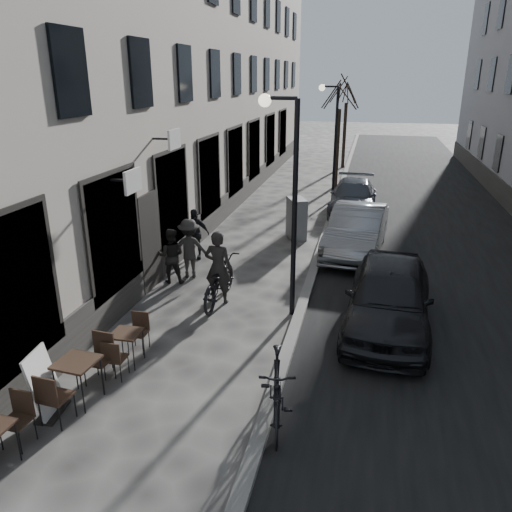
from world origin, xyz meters
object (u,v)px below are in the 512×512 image
at_px(pedestrian_near, 171,256).
at_px(moped, 277,390).
at_px(car_near, 389,296).
at_px(car_mid, 357,230).
at_px(pedestrian_mid, 190,249).
at_px(bicycle, 219,281).
at_px(tree_near, 340,93).
at_px(streetlamp_far, 332,130).
at_px(bistro_set_c, 127,345).
at_px(tree_far, 347,89).
at_px(utility_cabinet, 296,218).
at_px(streetlamp_near, 288,185).
at_px(car_far, 353,197).
at_px(sign_board, 46,389).
at_px(bistro_set_b, 78,377).
at_px(pedestrian_far, 194,234).

height_order(pedestrian_near, moped, pedestrian_near).
bearing_deg(pedestrian_near, car_near, 156.82).
distance_m(pedestrian_near, car_mid, 6.10).
xyz_separation_m(pedestrian_mid, car_mid, (4.53, 3.18, -0.10)).
bearing_deg(bicycle, tree_near, -95.88).
relative_size(streetlamp_far, car_near, 1.11).
bearing_deg(bistro_set_c, tree_far, 82.26).
relative_size(utility_cabinet, pedestrian_near, 0.93).
distance_m(streetlamp_near, pedestrian_near, 4.34).
xyz_separation_m(bistro_set_c, car_far, (3.85, 12.89, 0.25)).
bearing_deg(bistro_set_c, streetlamp_far, 78.63).
xyz_separation_m(pedestrian_near, car_mid, (4.90, 3.64, -0.02)).
xyz_separation_m(streetlamp_near, car_far, (1.17, 9.98, -2.49)).
xyz_separation_m(tree_near, car_far, (1.10, -5.02, -4.00)).
bearing_deg(car_far, utility_cabinet, -114.14).
xyz_separation_m(sign_board, utility_cabinet, (2.67, 10.67, 0.24)).
relative_size(bistro_set_b, pedestrian_mid, 0.97).
distance_m(streetlamp_far, bistro_set_b, 16.72).
height_order(streetlamp_far, sign_board, streetlamp_far).
height_order(tree_near, pedestrian_mid, tree_near).
bearing_deg(pedestrian_mid, car_near, 145.79).
xyz_separation_m(bistro_set_b, bistro_set_c, (0.26, 1.33, -0.08)).
bearing_deg(utility_cabinet, streetlamp_far, 59.81).
bearing_deg(bicycle, pedestrian_far, -59.23).
relative_size(bistro_set_c, car_far, 0.30).
relative_size(bistro_set_b, pedestrian_near, 1.08).
xyz_separation_m(tree_near, bistro_set_c, (-2.75, -17.91, -4.24)).
relative_size(streetlamp_far, pedestrian_near, 3.30).
relative_size(streetlamp_far, car_mid, 1.11).
distance_m(bicycle, car_mid, 5.65).
xyz_separation_m(streetlamp_near, bicycle, (-1.75, 0.27, -2.58)).
relative_size(streetlamp_far, sign_board, 4.33).
bearing_deg(bistro_set_b, utility_cabinet, 82.58).
height_order(pedestrian_far, moped, pedestrian_far).
height_order(tree_far, moped, tree_far).
xyz_separation_m(utility_cabinet, car_far, (1.80, 3.98, -0.05)).
relative_size(bistro_set_c, car_near, 0.30).
bearing_deg(bistro_set_c, car_near, 26.93).
distance_m(bistro_set_b, utility_cabinet, 10.50).
relative_size(car_near, car_far, 1.00).
xyz_separation_m(bistro_set_b, car_near, (5.32, 4.04, 0.28)).
xyz_separation_m(sign_board, pedestrian_near, (-0.11, 5.91, 0.30)).
bearing_deg(pedestrian_near, pedestrian_far, -98.44).
xyz_separation_m(pedestrian_near, pedestrian_far, (-0.02, 1.98, 0.03)).
relative_size(tree_far, moped, 2.84).
relative_size(pedestrian_far, moped, 0.80).
bearing_deg(streetlamp_far, car_near, -78.92).
bearing_deg(pedestrian_mid, moped, 107.25).
relative_size(tree_near, sign_board, 4.85).
height_order(streetlamp_near, tree_near, tree_near).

